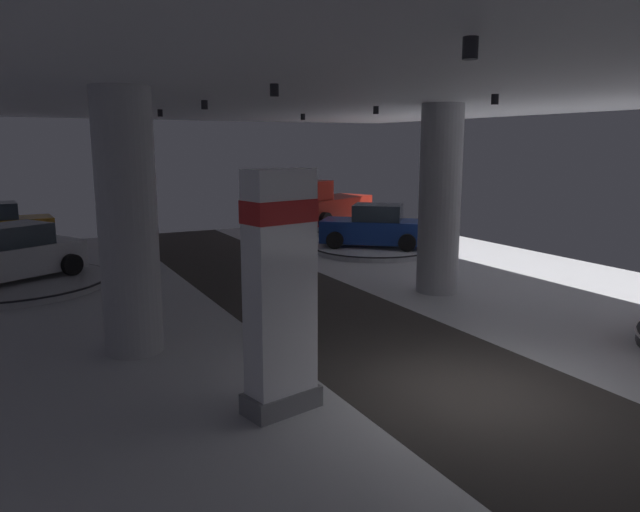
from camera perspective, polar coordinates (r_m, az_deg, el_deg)
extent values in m
cube|color=silver|center=(11.24, 14.57, -12.72)|extent=(24.00, 44.00, 0.05)
cube|color=#383330|center=(11.23, 14.58, -12.58)|extent=(4.40, 44.00, 0.01)
cube|color=silver|center=(10.41, 16.07, 16.77)|extent=(24.00, 44.00, 0.10)
cylinder|color=black|center=(6.54, 14.15, 18.68)|extent=(0.16, 0.16, 0.22)
cylinder|color=black|center=(11.18, -4.38, 15.51)|extent=(0.16, 0.16, 0.22)
cylinder|color=black|center=(15.57, -10.97, 13.98)|extent=(0.16, 0.16, 0.22)
cylinder|color=black|center=(20.03, -15.01, 13.04)|extent=(0.16, 0.16, 0.22)
cylinder|color=black|center=(13.97, 16.35, 14.15)|extent=(0.16, 0.16, 0.22)
cylinder|color=black|center=(17.79, 5.36, 13.69)|extent=(0.16, 0.16, 0.22)
cylinder|color=black|center=(22.18, -1.64, 13.13)|extent=(0.16, 0.16, 0.22)
cylinder|color=#ADADB2|center=(12.95, -17.86, 2.96)|extent=(1.21, 1.21, 5.50)
cylinder|color=#ADADB2|center=(17.89, 11.36, 5.27)|extent=(1.22, 1.22, 5.50)
cube|color=slate|center=(10.24, -3.68, -13.54)|extent=(1.37, 0.90, 0.35)
cube|color=white|center=(9.60, -3.83, -2.61)|extent=(1.20, 0.78, 3.64)
cube|color=red|center=(9.40, -3.91, 4.32)|extent=(1.22, 0.82, 0.36)
cylinder|color=silver|center=(24.56, 5.14, 0.68)|extent=(4.84, 4.84, 0.25)
cylinder|color=black|center=(24.55, 5.14, 0.90)|extent=(4.94, 4.94, 0.05)
cube|color=navy|center=(24.45, 5.16, 2.38)|extent=(4.37, 4.08, 0.90)
cube|color=#2D3842|center=(24.33, 5.55, 4.11)|extent=(2.46, 2.42, 0.70)
cylinder|color=black|center=(23.74, 1.42, 1.51)|extent=(0.66, 0.61, 0.68)
cylinder|color=black|center=(25.68, 2.28, 2.20)|extent=(0.66, 0.61, 0.68)
cylinder|color=black|center=(23.36, 8.31, 1.25)|extent=(0.66, 0.61, 0.68)
cylinder|color=black|center=(25.33, 8.65, 1.97)|extent=(0.66, 0.61, 0.68)
sphere|color=white|center=(24.29, 0.19, 2.64)|extent=(0.18, 0.18, 0.18)
sphere|color=white|center=(25.25, 0.68, 2.94)|extent=(0.18, 0.18, 0.18)
cylinder|color=#B7B7BC|center=(30.90, 0.75, 2.83)|extent=(5.57, 5.56, 0.30)
cylinder|color=black|center=(30.88, 0.75, 3.05)|extent=(5.68, 5.68, 0.05)
cube|color=maroon|center=(30.79, 0.75, 4.49)|extent=(5.68, 4.24, 1.20)
cube|color=maroon|center=(29.32, -1.18, 6.24)|extent=(2.37, 2.46, 1.00)
cube|color=#28333D|center=(29.73, -0.58, 6.30)|extent=(0.85, 1.60, 0.75)
cylinder|color=black|center=(28.65, 0.52, 3.36)|extent=(0.88, 0.63, 0.84)
cylinder|color=black|center=(30.06, -3.13, 3.69)|extent=(0.88, 0.63, 0.84)
cylinder|color=black|center=(31.72, 4.43, 4.04)|extent=(0.88, 0.63, 0.84)
cylinder|color=black|center=(33.00, 0.95, 4.33)|extent=(0.88, 0.63, 0.84)
cylinder|color=#B7B7BC|center=(20.76, -27.29, -2.34)|extent=(5.61, 5.61, 0.24)
cylinder|color=black|center=(20.74, -27.31, -2.09)|extent=(5.72, 5.72, 0.05)
cube|color=silver|center=(20.62, -27.46, -0.36)|extent=(4.54, 3.62, 0.90)
cube|color=#2D3842|center=(20.58, -27.28, 1.75)|extent=(2.42, 2.29, 0.70)
cylinder|color=black|center=(20.56, -22.57, -0.77)|extent=(0.70, 0.52, 0.68)
cylinder|color=black|center=(22.22, -25.48, -0.18)|extent=(0.70, 0.52, 0.68)
cylinder|color=black|center=(28.68, -25.68, 2.19)|extent=(0.69, 0.26, 0.68)
cylinder|color=black|center=(26.71, -25.28, 1.66)|extent=(0.69, 0.26, 0.68)
sphere|color=white|center=(28.20, -24.38, 2.95)|extent=(0.18, 0.18, 0.18)
sphere|color=white|center=(27.22, -24.13, 2.72)|extent=(0.18, 0.18, 0.18)
cylinder|color=black|center=(15.63, -5.69, -4.10)|extent=(0.14, 0.14, 0.80)
cylinder|color=black|center=(15.71, -6.26, -4.03)|extent=(0.14, 0.14, 0.80)
cylinder|color=#472323|center=(15.51, -6.02, -1.71)|extent=(0.32, 0.32, 0.62)
sphere|color=tan|center=(15.43, -6.05, -0.18)|extent=(0.22, 0.22, 0.22)
cylinder|color=black|center=(19.05, -3.55, -1.37)|extent=(0.14, 0.14, 0.80)
cylinder|color=black|center=(19.22, -3.47, -1.27)|extent=(0.14, 0.14, 0.80)
cylinder|color=#472323|center=(19.01, -3.53, 0.63)|extent=(0.32, 0.32, 0.62)
sphere|color=beige|center=(18.94, -3.55, 1.88)|extent=(0.22, 0.22, 0.22)
cylinder|color=#333338|center=(14.02, -1.99, -7.41)|extent=(0.28, 0.28, 0.04)
cylinder|color=#B2B2B7|center=(13.89, -2.00, -5.60)|extent=(0.07, 0.07, 0.96)
sphere|color=#B2B2B7|center=(13.76, -2.02, -3.69)|extent=(0.10, 0.10, 0.10)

